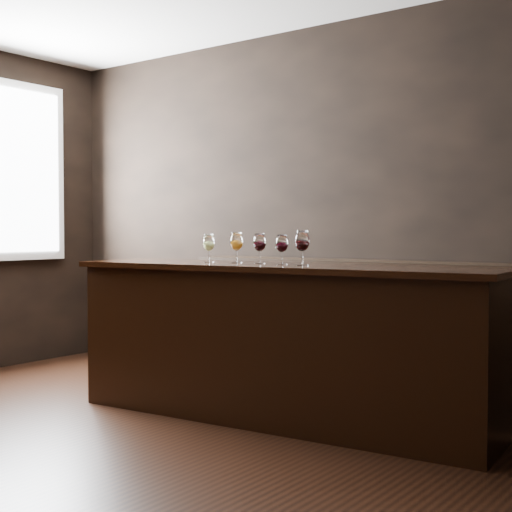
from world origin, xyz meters
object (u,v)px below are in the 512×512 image
Objects in this scene: glass_red_a at (260,243)px; glass_red_c at (302,242)px; bar_counter at (279,346)px; glass_red_b at (282,244)px; back_bar_shelf at (364,331)px; glass_amber at (237,242)px; glass_white at (209,243)px.

glass_red_a is 0.92× the size of glass_red_c.
glass_red_b reaches higher than bar_counter.
back_bar_shelf is 1.14m from glass_amber.
glass_white is at bearing -167.56° from glass_amber.
glass_red_a reaches higher than back_bar_shelf.
glass_white is 0.21m from glass_amber.
glass_amber is (-0.37, 0.03, 0.66)m from bar_counter.
back_bar_shelf is at bearing 66.03° from glass_red_a.
glass_red_c is at bearing -88.74° from back_bar_shelf.
bar_counter is 13.88× the size of glass_red_a.
glass_red_a reaches higher than glass_red_b.
glass_amber is 1.03× the size of glass_red_a.
glass_red_c is (0.76, -0.01, 0.02)m from glass_white.
glass_red_a is (-0.35, -0.78, 0.63)m from back_bar_shelf.
glass_red_a is (0.40, 0.04, 0.00)m from glass_white.
glass_amber is at bearing 179.48° from glass_red_a.
glass_red_a is (-0.17, 0.03, 0.65)m from bar_counter.
glass_white is at bearing -173.76° from glass_red_a.
glass_amber is 0.94× the size of glass_red_c.
glass_red_c is at bearing -5.56° from glass_amber.
glass_red_c reaches higher than glass_white.
glass_red_b is (0.58, 0.04, 0.00)m from glass_white.
glass_red_b is (0.18, -0.00, -0.00)m from glass_red_a.
back_bar_shelf is 1.05m from glass_red_c.
glass_white is 0.89× the size of glass_red_c.
bar_counter is 0.83m from back_bar_shelf.
glass_red_a is at bearing 171.80° from glass_red_c.
bar_counter is 0.86m from glass_white.
glass_red_b is 0.89× the size of glass_red_c.
bar_counter is at bearing -102.75° from glass_red_b.
bar_counter is 0.99× the size of back_bar_shelf.
glass_amber is at bearing 174.44° from glass_red_c.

